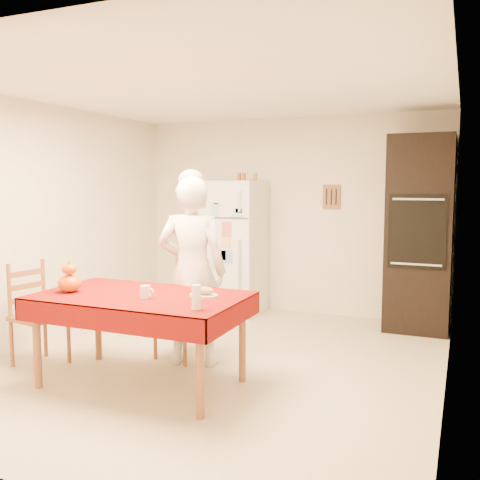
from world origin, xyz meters
The scene contains 17 objects.
floor centered at (0.00, 0.00, 0.00)m, with size 4.50×4.50×0.00m, color tan.
room_shell centered at (0.00, 0.00, 1.62)m, with size 4.02×4.52×2.51m.
refrigerator centered at (-0.65, 1.88, 0.85)m, with size 0.75×0.74×1.70m.
oven_cabinet centered at (1.63, 1.93, 1.10)m, with size 0.70×0.62×2.20m.
dining_table centered at (-0.33, -0.73, 0.69)m, with size 1.70×1.00×0.76m.
chair_far centered at (-0.35, 0.07, 0.51)m, with size 0.48×0.47×0.95m.
chair_left centered at (-1.52, -0.66, 0.51)m, with size 0.47×0.49×0.95m.
seated_woman centered at (-0.18, -0.10, 0.87)m, with size 0.63×0.41×1.73m, color silver.
coffee_mug centered at (-0.21, -0.83, 0.81)m, with size 0.08×0.08×0.10m, color white.
pumpkin_lower centered at (-0.93, -0.87, 0.84)m, with size 0.20×0.20×0.15m, color #DC5605.
pumpkin_upper centered at (-0.93, -0.87, 0.96)m, with size 0.12×0.12×0.09m, color #E84305.
wine_glass centered at (0.33, -1.00, 0.85)m, with size 0.07×0.07×0.18m, color white.
bread_plate centered at (0.19, -0.60, 0.77)m, with size 0.24×0.24×0.02m, color silver.
bread_loaf centered at (0.19, -0.60, 0.81)m, with size 0.18×0.10×0.06m, color #A47F50.
spice_jar_left centered at (-0.57, 1.93, 1.75)m, with size 0.05×0.05×0.10m, color brown.
spice_jar_mid centered at (-0.50, 1.93, 1.75)m, with size 0.05×0.05×0.10m, color #90501A.
spice_jar_right centered at (-0.35, 1.93, 1.75)m, with size 0.05×0.05×0.10m, color #93631A.
Camera 1 is at (2.09, -4.37, 1.66)m, focal length 40.00 mm.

